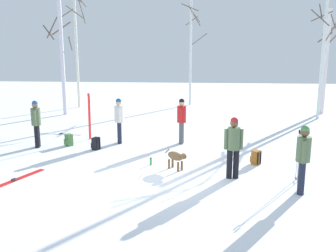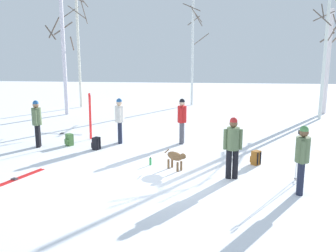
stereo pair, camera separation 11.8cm
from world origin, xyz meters
TOP-DOWN VIEW (x-y plane):
  - ground_plane at (0.00, 0.00)m, footprint 60.00×60.00m
  - person_0 at (-1.94, 3.54)m, footprint 0.34×0.51m
  - person_1 at (0.41, 3.69)m, footprint 0.34×0.52m
  - person_2 at (-4.79, 2.69)m, footprint 0.34×0.51m
  - person_3 at (3.62, -0.94)m, footprint 0.34×0.51m
  - person_4 at (2.02, 0.00)m, footprint 0.52×0.34m
  - dog at (0.43, 0.58)m, footprint 0.70×0.63m
  - ski_pair_planted_0 at (-3.24, 4.05)m, footprint 0.07×0.16m
  - ski_pair_lying_0 at (-3.87, -0.69)m, footprint 0.84×1.88m
  - ski_pair_lying_1 at (-4.78, 4.79)m, footprint 1.95×0.33m
  - ski_poles_0 at (3.73, -0.10)m, footprint 0.07×0.22m
  - backpack_0 at (-3.73, 2.98)m, footprint 0.34×0.35m
  - backpack_1 at (-2.58, 2.55)m, footprint 0.33×0.31m
  - backpack_2 at (2.85, 1.33)m, footprint 0.35×0.34m
  - water_bottle_0 at (-0.38, 0.95)m, footprint 0.07×0.07m
  - birch_tree_0 at (-6.40, 12.09)m, footprint 1.56×1.56m
  - birch_tree_1 at (-6.34, 9.48)m, footprint 1.56×1.62m
  - birch_tree_2 at (0.44, 13.72)m, footprint 1.63×1.64m
  - birch_tree_3 at (7.16, 9.43)m, footprint 1.30×1.33m
  - birch_tree_4 at (7.90, 11.15)m, footprint 1.23×1.04m

SIDE VIEW (x-z plane):
  - ground_plane at x=0.00m, z-range 0.00..0.00m
  - ski_pair_lying_1 at x=-4.78m, z-range -0.01..0.03m
  - ski_pair_lying_0 at x=-3.87m, z-range -0.01..0.03m
  - water_bottle_0 at x=-0.38m, z-range -0.01..0.24m
  - backpack_0 at x=-3.73m, z-range -0.01..0.43m
  - backpack_1 at x=-2.58m, z-range -0.01..0.43m
  - backpack_2 at x=2.85m, z-range -0.01..0.43m
  - dog at x=0.43m, z-range 0.10..0.67m
  - ski_poles_0 at x=3.73m, z-range 0.05..1.46m
  - ski_pair_planted_0 at x=-3.24m, z-range -0.01..1.83m
  - person_0 at x=-1.94m, z-range 0.12..1.84m
  - person_1 at x=0.41m, z-range 0.12..1.84m
  - person_2 at x=-4.79m, z-range 0.12..1.84m
  - person_3 at x=3.62m, z-range 0.12..1.84m
  - person_4 at x=2.02m, z-range 0.12..1.84m
  - birch_tree_4 at x=7.90m, z-range 0.10..5.75m
  - birch_tree_1 at x=-6.34m, z-range 0.13..6.26m
  - birch_tree_3 at x=7.16m, z-range 0.16..6.64m
  - birch_tree_2 at x=0.44m, z-range 0.19..6.85m
  - birch_tree_0 at x=-6.40m, z-range 0.24..7.34m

